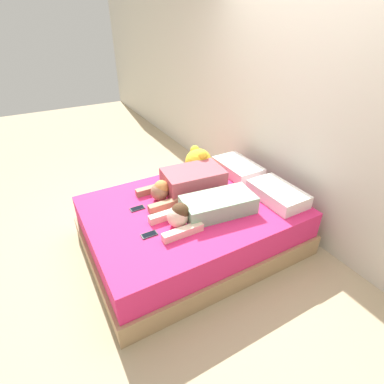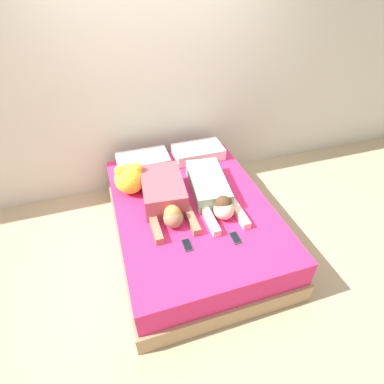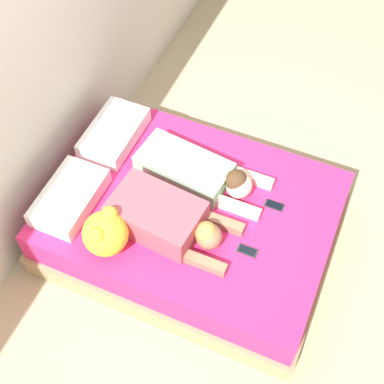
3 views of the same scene
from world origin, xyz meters
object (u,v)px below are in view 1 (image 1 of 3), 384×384
bed (192,225)px  plush_toy (199,161)px  cell_phone_right (149,235)px  person_right (207,208)px  person_left (187,182)px  pillow_head_left (238,168)px  pillow_head_right (278,194)px  cell_phone_left (137,208)px

bed → plush_toy: size_ratio=6.41×
bed → plush_toy: bearing=144.0°
bed → cell_phone_right: cell_phone_right is taller
bed → person_right: 0.40m
person_left → cell_phone_right: bearing=-53.3°
bed → plush_toy: (-0.53, 0.39, 0.41)m
bed → pillow_head_left: 0.92m
pillow_head_left → pillow_head_right: (0.66, 0.00, 0.00)m
bed → pillow_head_right: pillow_head_right is taller
person_right → plush_toy: size_ratio=3.10×
pillow_head_right → person_right: 0.77m
pillow_head_right → pillow_head_left: bearing=180.0°
bed → person_right: (0.22, 0.04, 0.34)m
person_right → cell_phone_left: 0.68m
bed → cell_phone_right: bearing=-68.0°
pillow_head_left → cell_phone_left: bearing=-84.3°
person_left → cell_phone_left: size_ratio=6.41×
bed → cell_phone_left: size_ratio=14.74×
person_right → plush_toy: plush_toy is taller
cell_phone_left → person_right: bearing=51.4°
bed → cell_phone_left: 0.59m
plush_toy → bed: bearing=-36.0°
pillow_head_left → person_left: bearing=-83.4°
person_left → cell_phone_right: 0.79m
bed → person_left: 0.45m
cell_phone_right → plush_toy: size_ratio=0.44×
bed → pillow_head_left: size_ratio=3.55×
bed → cell_phone_left: (-0.20, -0.49, 0.25)m
cell_phone_right → person_right: bearing=89.9°
bed → cell_phone_right: size_ratio=14.74×
pillow_head_right → person_right: person_right is taller
pillow_head_left → plush_toy: plush_toy is taller
pillow_head_left → pillow_head_right: 0.66m
person_right → cell_phone_left: bearing=-128.6°
pillow_head_left → person_right: (0.55, -0.76, 0.02)m
cell_phone_left → cell_phone_right: (0.42, -0.05, 0.00)m
pillow_head_left → person_right: person_right is taller
person_right → plush_toy: 0.83m
person_left → plush_toy: 0.42m
cell_phone_left → plush_toy: 0.95m
bed → cell_phone_right: (0.22, -0.54, 0.25)m
plush_toy → person_left: bearing=-46.8°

